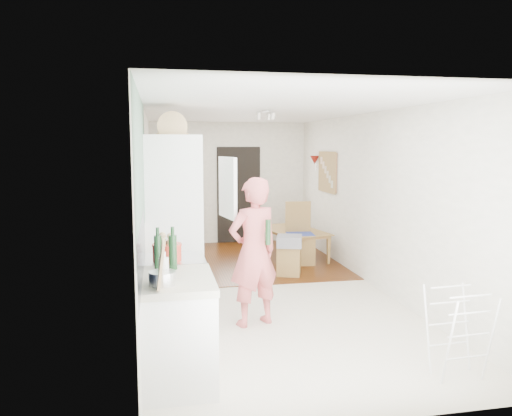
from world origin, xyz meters
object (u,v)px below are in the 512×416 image
object	(u,v)px
stool	(289,261)
drying_rack	(458,333)
dining_chair	(300,234)
person	(253,239)
dining_table	(295,246)

from	to	relation	value
stool	drying_rack	xyz separation A→B (m)	(0.56, -3.64, 0.17)
dining_chair	drying_rack	size ratio (longest dim) A/B	1.33
person	dining_chair	size ratio (longest dim) A/B	1.87
person	dining_chair	world-z (taller)	person
dining_table	stool	xyz separation A→B (m)	(-0.41, -1.16, 0.01)
person	stool	distance (m)	2.35
person	dining_table	world-z (taller)	person
drying_rack	dining_chair	bearing A→B (deg)	89.30
stool	drying_rack	world-z (taller)	drying_rack
dining_table	dining_chair	bearing A→B (deg)	164.95
dining_table	dining_chair	world-z (taller)	dining_chair
dining_chair	stool	world-z (taller)	dining_chair
person	drying_rack	size ratio (longest dim) A/B	2.49
dining_table	dining_chair	xyz separation A→B (m)	(-0.03, -0.46, 0.31)
person	stool	size ratio (longest dim) A/B	4.25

